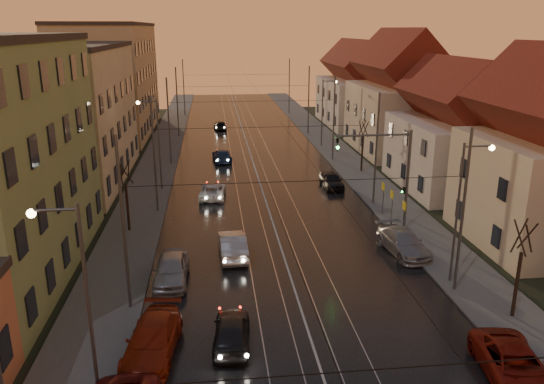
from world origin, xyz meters
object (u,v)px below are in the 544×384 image
object	(u,v)px
driving_car_1	(233,245)
parked_right_0	(515,366)
street_lamp_1	(464,200)
street_lamp_3	(325,106)
parked_right_1	(403,242)
parked_left_3	(171,269)
street_lamp_2	(155,135)
parked_right_2	(332,180)
parked_left_2	(153,339)
driving_car_3	(222,155)
driving_car_0	(232,331)
traffic_light_mast	(394,168)
driving_car_4	(220,125)
street_lamp_0	(78,287)
driving_car_2	(213,191)

from	to	relation	value
driving_car_1	parked_right_0	bearing A→B (deg)	125.75
street_lamp_1	parked_right_0	bearing A→B (deg)	-99.93
street_lamp_3	parked_right_1	world-z (taller)	street_lamp_3
parked_left_3	parked_right_1	bearing A→B (deg)	10.86
parked_right_1	street_lamp_2	bearing A→B (deg)	129.98
parked_right_2	driving_car_1	bearing A→B (deg)	-125.00
parked_left_2	parked_right_2	size ratio (longest dim) A/B	1.23
parked_left_2	parked_right_0	distance (m)	15.07
driving_car_3	street_lamp_3	bearing A→B (deg)	-158.05
parked_right_1	parked_right_2	size ratio (longest dim) A/B	1.20
driving_car_0	parked_left_3	world-z (taller)	parked_left_3
street_lamp_1	parked_left_2	world-z (taller)	street_lamp_1
traffic_light_mast	parked_left_3	distance (m)	16.38
driving_car_3	driving_car_4	distance (m)	18.48
street_lamp_3	driving_car_1	world-z (taller)	street_lamp_3
street_lamp_0	driving_car_4	xyz separation A→B (m)	(5.99, 56.39, -4.22)
parked_left_2	parked_right_1	size ratio (longest dim) A/B	1.02
driving_car_2	parked_right_1	distance (m)	17.58
parked_right_0	parked_right_1	size ratio (longest dim) A/B	1.02
street_lamp_3	parked_right_1	distance (m)	32.00
street_lamp_1	traffic_light_mast	bearing A→B (deg)	97.91
street_lamp_1	parked_left_2	size ratio (longest dim) A/B	1.59
parked_right_1	parked_right_2	distance (m)	14.74
traffic_light_mast	parked_right_2	size ratio (longest dim) A/B	1.75
street_lamp_1	driving_car_3	bearing A→B (deg)	112.46
street_lamp_0	driving_car_3	bearing A→B (deg)	81.24
driving_car_0	parked_right_2	size ratio (longest dim) A/B	0.98
street_lamp_2	parked_right_1	size ratio (longest dim) A/B	1.62
street_lamp_0	street_lamp_2	bearing A→B (deg)	90.00
parked_right_1	parked_left_2	bearing A→B (deg)	-154.20
street_lamp_1	driving_car_2	bearing A→B (deg)	127.97
driving_car_1	driving_car_3	size ratio (longest dim) A/B	1.01
street_lamp_0	driving_car_0	size ratio (longest dim) A/B	2.00
street_lamp_2	driving_car_4	xyz separation A→B (m)	(5.99, 28.39, -4.22)
parked_left_3	parked_right_1	size ratio (longest dim) A/B	0.92
street_lamp_1	driving_car_0	world-z (taller)	street_lamp_1
parked_left_3	parked_left_2	bearing A→B (deg)	-91.57
street_lamp_0	parked_right_0	world-z (taller)	street_lamp_0
driving_car_4	parked_right_1	world-z (taller)	parked_right_1
traffic_light_mast	driving_car_4	world-z (taller)	traffic_light_mast
driving_car_2	driving_car_1	bearing A→B (deg)	99.81
street_lamp_0	parked_right_1	distance (m)	21.16
street_lamp_1	traffic_light_mast	size ratio (longest dim) A/B	1.11
parked_right_1	driving_car_1	bearing A→B (deg)	169.48
parked_left_2	driving_car_0	bearing A→B (deg)	12.72
parked_right_2	driving_car_3	bearing A→B (deg)	130.04
street_lamp_0	traffic_light_mast	distance (m)	23.42
street_lamp_0	driving_car_2	bearing A→B (deg)	79.29
parked_right_0	traffic_light_mast	bearing A→B (deg)	96.22
driving_car_0	parked_right_1	distance (m)	14.38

